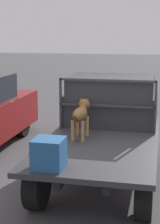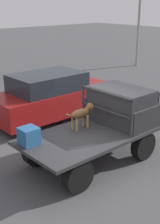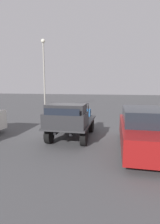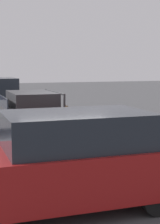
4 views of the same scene
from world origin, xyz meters
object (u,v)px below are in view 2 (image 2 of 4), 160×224
Objects in this scene: flatbed_truck at (91,141)px; parked_sedan at (52,96)px; cargo_crate at (29,136)px; dog at (82,113)px.

parked_sedan is at bearing 70.19° from flatbed_truck.
parked_sedan reaches higher than flatbed_truck.
parked_sedan is at bearing 45.40° from cargo_crate.
parked_sedan reaches higher than cargo_crate.
flatbed_truck is 0.76m from dog.
dog is at bearing -118.29° from parked_sedan.
dog reaches higher than flatbed_truck.
parked_sedan is at bearing 54.51° from dog.
dog is 2.37× the size of cargo_crate.
dog is at bearing -3.56° from cargo_crate.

